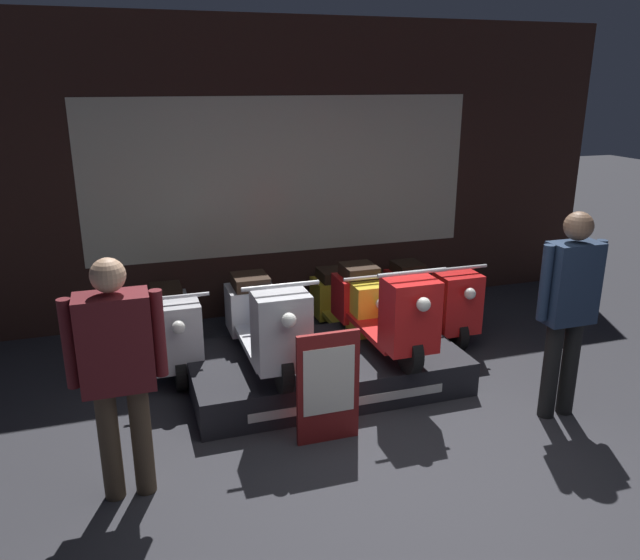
{
  "coord_description": "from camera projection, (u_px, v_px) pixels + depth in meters",
  "views": [
    {
      "loc": [
        -1.74,
        -3.14,
        2.56
      ],
      "look_at": [
        -0.07,
        2.0,
        0.82
      ],
      "focal_mm": 35.0,
      "sensor_mm": 36.0,
      "label": 1
    }
  ],
  "objects": [
    {
      "name": "shop_wall_back",
      "position": [
        283.0,
        172.0,
        6.82
      ],
      "size": [
        7.79,
        0.09,
        3.2
      ],
      "color": "#331E19",
      "rests_on": "ground_plane"
    },
    {
      "name": "scooter_display_right",
      "position": [
        382.0,
        308.0,
        5.46
      ],
      "size": [
        0.58,
        1.59,
        0.86
      ],
      "color": "black",
      "rests_on": "display_platform"
    },
    {
      "name": "ground_plane",
      "position": [
        422.0,
        484.0,
        4.14
      ],
      "size": [
        30.0,
        30.0,
        0.0
      ],
      "primitive_type": "plane",
      "color": "#2D2D33"
    },
    {
      "name": "scooter_backrow_1",
      "position": [
        265.0,
        317.0,
        6.09
      ],
      "size": [
        0.58,
        1.59,
        0.86
      ],
      "color": "black",
      "rests_on": "ground_plane"
    },
    {
      "name": "scooter_backrow_2",
      "position": [
        351.0,
        307.0,
        6.35
      ],
      "size": [
        0.58,
        1.59,
        0.86
      ],
      "color": "black",
      "rests_on": "ground_plane"
    },
    {
      "name": "scooter_display_left",
      "position": [
        265.0,
        321.0,
        5.16
      ],
      "size": [
        0.58,
        1.59,
        0.86
      ],
      "color": "black",
      "rests_on": "display_platform"
    },
    {
      "name": "scooter_backrow_3",
      "position": [
        430.0,
        298.0,
        6.61
      ],
      "size": [
        0.58,
        1.59,
        0.86
      ],
      "color": "black",
      "rests_on": "ground_plane"
    },
    {
      "name": "price_sign_board",
      "position": [
        328.0,
        387.0,
        4.51
      ],
      "size": [
        0.47,
        0.04,
        0.86
      ],
      "color": "maroon",
      "rests_on": "ground_plane"
    },
    {
      "name": "scooter_backrow_0",
      "position": [
        172.0,
        327.0,
        5.83
      ],
      "size": [
        0.58,
        1.59,
        0.86
      ],
      "color": "black",
      "rests_on": "ground_plane"
    },
    {
      "name": "person_left_browsing",
      "position": [
        117.0,
        362.0,
        3.77
      ],
      "size": [
        0.59,
        0.24,
        1.59
      ],
      "color": "#473828",
      "rests_on": "ground_plane"
    },
    {
      "name": "person_right_browsing",
      "position": [
        569.0,
        302.0,
        4.72
      ],
      "size": [
        0.55,
        0.22,
        1.65
      ],
      "color": "black",
      "rests_on": "ground_plane"
    },
    {
      "name": "display_platform",
      "position": [
        325.0,
        368.0,
        5.47
      ],
      "size": [
        2.33,
        1.25,
        0.3
      ],
      "color": "black",
      "rests_on": "ground_plane"
    }
  ]
}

